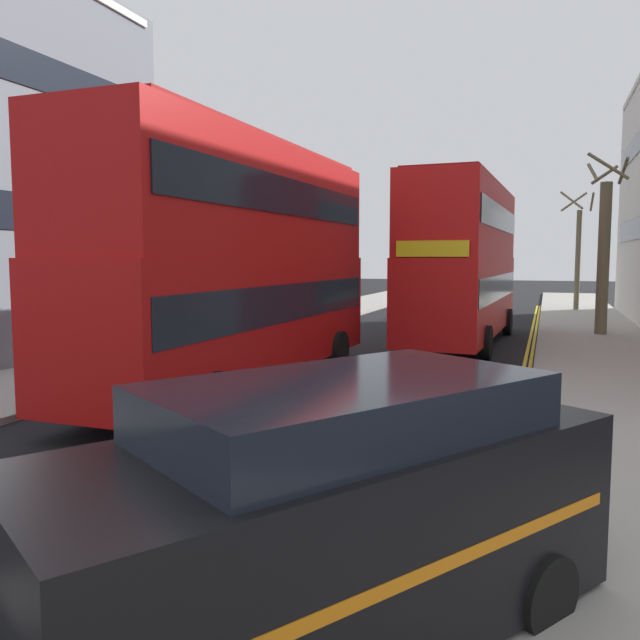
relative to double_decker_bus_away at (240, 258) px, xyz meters
The scene contains 9 objects.
sidewalk_right 9.67m from the double_decker_bus_away, 23.91° to the left, with size 4.00×80.00×0.14m, color #9E9991.
sidewalk_left 6.61m from the double_decker_bus_away, 140.90° to the left, with size 4.00×80.00×0.14m, color #9E9991.
kerb_line_outer 7.21m from the double_decker_bus_away, 15.32° to the left, with size 0.10×56.00×0.01m, color yellow.
kerb_line_inner 7.07m from the double_decker_bus_away, 15.70° to the left, with size 0.10×56.00×0.01m, color yellow.
double_decker_bus_away is the anchor object (origin of this frame).
double_decker_bus_oncoming 10.39m from the double_decker_bus_away, 67.99° to the left, with size 3.08×10.89×5.64m.
taxi_minivan 10.47m from the double_decker_bus_away, 60.06° to the right, with size 4.17×5.05×2.12m.
street_tree_near 26.74m from the double_decker_bus_away, 72.01° to the left, with size 1.77×2.11×6.61m.
street_tree_mid 15.84m from the double_decker_bus_away, 56.80° to the left, with size 1.47×1.47×6.77m.
Camera 1 is at (4.77, -1.08, 3.04)m, focal length 36.06 mm.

